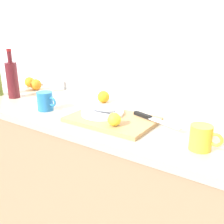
{
  "coord_description": "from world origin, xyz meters",
  "views": [
    {
      "loc": [
        0.74,
        -1.11,
        1.38
      ],
      "look_at": [
        0.05,
        -0.07,
        0.95
      ],
      "focal_mm": 42.37,
      "sensor_mm": 36.0,
      "label": 1
    }
  ],
  "objects": [
    {
      "name": "back_wall",
      "position": [
        0.0,
        0.33,
        1.25
      ],
      "size": [
        3.2,
        0.05,
        2.5
      ],
      "primitive_type": "cube",
      "color": "white",
      "rests_on": "ground_plane"
    },
    {
      "name": "white_plate",
      "position": [
        -0.03,
        -0.05,
        0.93
      ],
      "size": [
        0.22,
        0.22,
        0.01
      ],
      "primitive_type": "cylinder",
      "color": "white",
      "rests_on": "cutting_board"
    },
    {
      "name": "wine_bottle",
      "position": [
        -0.74,
        -0.06,
        1.02
      ],
      "size": [
        0.07,
        0.07,
        0.32
      ],
      "color": "#59191E",
      "rests_on": "kitchen_counter"
    },
    {
      "name": "coffee_mug_0",
      "position": [
        -0.37,
        -0.13,
        0.95
      ],
      "size": [
        0.13,
        0.09,
        0.11
      ],
      "color": "#2672B2",
      "rests_on": "kitchen_counter"
    },
    {
      "name": "fish_fillet",
      "position": [
        -0.03,
        -0.05,
        0.95
      ],
      "size": [
        0.17,
        0.07,
        0.04
      ],
      "primitive_type": "ellipsoid",
      "color": "gray",
      "rests_on": "white_plate"
    },
    {
      "name": "chef_knife",
      "position": [
        0.22,
        0.02,
        0.93
      ],
      "size": [
        0.29,
        0.11,
        0.02
      ],
      "rotation": [
        0.0,
        0.0,
        -0.29
      ],
      "color": "silver",
      "rests_on": "cutting_board"
    },
    {
      "name": "cutting_board",
      "position": [
        0.05,
        -0.07,
        0.91
      ],
      "size": [
        0.43,
        0.3,
        0.02
      ],
      "primitive_type": "cube",
      "color": "tan",
      "rests_on": "kitchen_counter"
    },
    {
      "name": "orange_3",
      "position": [
        -0.91,
        0.21,
        0.94
      ],
      "size": [
        0.08,
        0.08,
        0.08
      ],
      "primitive_type": "sphere",
      "color": "orange",
      "rests_on": "kitchen_counter"
    },
    {
      "name": "lemon_0",
      "position": [
        0.12,
        -0.15,
        0.95
      ],
      "size": [
        0.06,
        0.06,
        0.06
      ],
      "primitive_type": "sphere",
      "color": "yellow",
      "rests_on": "cutting_board"
    },
    {
      "name": "kitchen_counter",
      "position": [
        0.0,
        0.0,
        0.45
      ],
      "size": [
        2.0,
        0.6,
        0.9
      ],
      "color": "#9E7A56",
      "rests_on": "ground_plane"
    },
    {
      "name": "coffee_mug_1",
      "position": [
        0.51,
        -0.13,
        0.95
      ],
      "size": [
        0.13,
        0.09,
        0.1
      ],
      "color": "yellow",
      "rests_on": "kitchen_counter"
    },
    {
      "name": "orange_2",
      "position": [
        -0.79,
        0.16,
        0.94
      ],
      "size": [
        0.08,
        0.08,
        0.08
      ],
      "primitive_type": "sphere",
      "color": "orange",
      "rests_on": "kitchen_counter"
    },
    {
      "name": "orange_1",
      "position": [
        -0.18,
        0.18,
        0.94
      ],
      "size": [
        0.07,
        0.07,
        0.07
      ],
      "primitive_type": "sphere",
      "color": "orange",
      "rests_on": "kitchen_counter"
    }
  ]
}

